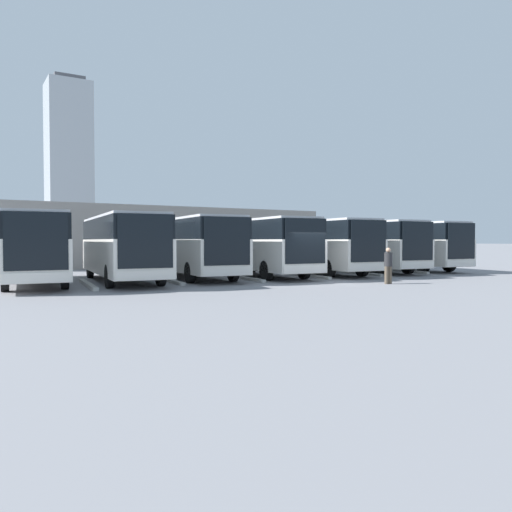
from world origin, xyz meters
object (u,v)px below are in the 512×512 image
at_px(bus_6, 33,246).
at_px(bus_2, 315,244).
at_px(bus_3, 258,245).
at_px(bus_5, 122,245).
at_px(pedestrian, 388,264).
at_px(bus_1, 360,244).
at_px(bus_0, 402,244).
at_px(bus_4, 191,245).

bearing_deg(bus_6, bus_2, -177.32).
xyz_separation_m(bus_2, bus_3, (4.05, -0.14, 0.00)).
distance_m(bus_5, pedestrian, 13.30).
bearing_deg(bus_2, bus_1, -171.15).
xyz_separation_m(bus_0, bus_3, (12.16, 0.23, 0.00)).
relative_size(bus_0, bus_4, 1.00).
relative_size(bus_1, bus_2, 1.00).
relative_size(bus_0, bus_6, 1.00).
bearing_deg(bus_4, bus_1, -176.61).
bearing_deg(bus_0, bus_5, 6.11).
relative_size(bus_0, bus_5, 1.00).
xyz_separation_m(bus_3, pedestrian, (-2.58, 7.88, -0.91)).
relative_size(bus_0, bus_1, 1.00).
xyz_separation_m(bus_5, bus_6, (4.05, -0.66, 0.00)).
distance_m(bus_1, bus_6, 20.28).
bearing_deg(bus_1, bus_5, 5.85).
bearing_deg(bus_0, pedestrian, 45.67).
relative_size(bus_0, pedestrian, 6.31).
height_order(bus_0, bus_1, same).
distance_m(bus_3, pedestrian, 8.34).
relative_size(bus_0, bus_2, 1.00).
distance_m(bus_5, bus_6, 4.11).
distance_m(bus_3, bus_5, 8.11).
bearing_deg(bus_2, bus_4, 0.66).
relative_size(bus_3, bus_5, 1.00).
bearing_deg(pedestrian, bus_4, -51.07).
height_order(bus_0, bus_4, same).
xyz_separation_m(bus_2, bus_6, (16.21, -0.78, 0.00)).
bearing_deg(bus_5, pedestrian, 149.05).
distance_m(bus_1, pedestrian, 9.76).
distance_m(bus_0, bus_5, 20.27).
relative_size(bus_2, bus_6, 1.00).
bearing_deg(bus_4, bus_5, 13.21).
bearing_deg(bus_5, bus_0, -173.89).
bearing_deg(bus_2, bus_0, -172.01).
bearing_deg(bus_1, bus_0, -172.87).
height_order(bus_2, bus_4, same).
bearing_deg(bus_6, pedestrian, 155.37).
bearing_deg(bus_4, bus_3, 177.84).
height_order(bus_3, bus_5, same).
bearing_deg(bus_0, bus_4, 4.32).
distance_m(bus_1, bus_5, 16.22).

